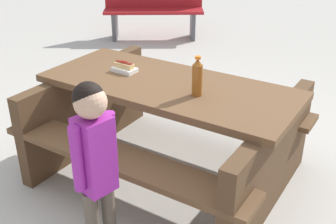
{
  "coord_description": "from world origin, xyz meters",
  "views": [
    {
      "loc": [
        -1.51,
        2.2,
        1.84
      ],
      "look_at": [
        0.0,
        0.0,
        0.52
      ],
      "focal_mm": 44.34,
      "sensor_mm": 36.0,
      "label": 1
    }
  ],
  "objects_px": {
    "soda_bottle": "(197,77)",
    "child_in_coat": "(95,155)",
    "picnic_table": "(168,122)",
    "park_bench_near": "(154,8)",
    "hotdog_tray": "(124,68)"
  },
  "relations": [
    {
      "from": "child_in_coat",
      "to": "soda_bottle",
      "type": "bearing_deg",
      "value": -96.03
    },
    {
      "from": "park_bench_near",
      "to": "hotdog_tray",
      "type": "bearing_deg",
      "value": 122.76
    },
    {
      "from": "soda_bottle",
      "to": "child_in_coat",
      "type": "xyz_separation_m",
      "value": [
        0.09,
        0.86,
        -0.17
      ]
    },
    {
      "from": "picnic_table",
      "to": "child_in_coat",
      "type": "xyz_separation_m",
      "value": [
        -0.18,
        0.92,
        0.26
      ]
    },
    {
      "from": "picnic_table",
      "to": "hotdog_tray",
      "type": "relative_size",
      "value": 10.28
    },
    {
      "from": "picnic_table",
      "to": "child_in_coat",
      "type": "bearing_deg",
      "value": 101.01
    },
    {
      "from": "picnic_table",
      "to": "hotdog_tray",
      "type": "distance_m",
      "value": 0.52
    },
    {
      "from": "soda_bottle",
      "to": "hotdog_tray",
      "type": "xyz_separation_m",
      "value": [
        0.66,
        -0.06,
        -0.09
      ]
    },
    {
      "from": "soda_bottle",
      "to": "child_in_coat",
      "type": "bearing_deg",
      "value": 83.97
    },
    {
      "from": "hotdog_tray",
      "to": "child_in_coat",
      "type": "relative_size",
      "value": 0.16
    },
    {
      "from": "soda_bottle",
      "to": "child_in_coat",
      "type": "distance_m",
      "value": 0.88
    },
    {
      "from": "soda_bottle",
      "to": "picnic_table",
      "type": "bearing_deg",
      "value": -13.59
    },
    {
      "from": "hotdog_tray",
      "to": "park_bench_near",
      "type": "bearing_deg",
      "value": -57.24
    },
    {
      "from": "picnic_table",
      "to": "park_bench_near",
      "type": "bearing_deg",
      "value": -52.19
    },
    {
      "from": "hotdog_tray",
      "to": "park_bench_near",
      "type": "relative_size",
      "value": 0.12
    }
  ]
}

